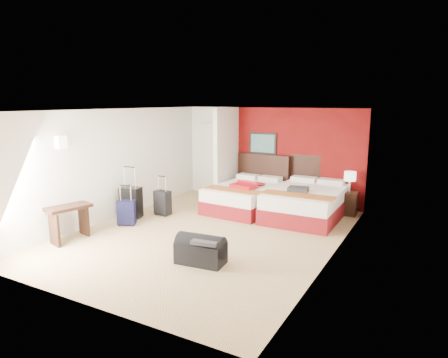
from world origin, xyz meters
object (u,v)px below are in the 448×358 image
Objects in this scene: suitcase_charcoal at (163,204)px; desk at (70,223)px; suitcase_navy at (126,214)px; red_suitcase_open at (248,185)px; table_lamp at (350,182)px; bed_right at (306,204)px; bed_left at (245,198)px; nightstand at (348,203)px; duffel_bag at (201,252)px; suitcase_black at (131,203)px.

desk is at bearing -98.48° from suitcase_charcoal.
suitcase_navy is 0.63× the size of desk.
table_lamp reaches higher than red_suitcase_open.
suitcase_charcoal is at bearing -154.92° from bed_right.
bed_right is 2.74× the size of red_suitcase_open.
bed_left is at bearing 47.16° from suitcase_charcoal.
bed_right is 3.98× the size of suitcase_charcoal.
red_suitcase_open is 1.45× the size of suitcase_charcoal.
duffel_bag is at bearing -112.89° from nightstand.
suitcase_black is 1.70m from desk.
bed_left is at bearing 75.30° from desk.
table_lamp is 5.14m from suitcase_black.
suitcase_black is 0.87× the size of duffel_bag.
table_lamp reaches higher than suitcase_charcoal.
suitcase_navy is (-1.82, -2.29, -0.40)m from red_suitcase_open.
duffel_bag is at bearing -35.94° from suitcase_charcoal.
desk is (-4.39, -4.42, 0.07)m from nightstand.
suitcase_navy is (-4.07, -3.18, -0.54)m from table_lamp.
desk is at bearing 179.66° from duffel_bag.
duffel_bag is at bearing -50.00° from suitcase_navy.
suitcase_charcoal is 0.67× the size of desk.
suitcase_black is 1.34× the size of suitcase_navy.
suitcase_navy is (-3.25, -2.45, -0.07)m from bed_right.
red_suitcase_open is (0.10, -0.10, 0.36)m from bed_left.
suitcase_navy is at bearing -143.21° from bed_right.
table_lamp is at bearing 32.25° from red_suitcase_open.
suitcase_navy is at bearing -96.78° from suitcase_charcoal.
suitcase_navy is (0.28, -0.47, -0.09)m from suitcase_black.
table_lamp reaches higher than desk.
desk is at bearing -101.58° from suitcase_black.
table_lamp is at bearing 41.27° from bed_right.
red_suitcase_open reaches higher than desk.
bed_right is at bearing 19.36° from suitcase_black.
suitcase_black reaches higher than suitcase_charcoal.
nightstand reaches higher than suitcase_navy.
desk is at bearing -137.24° from nightstand.
bed_right reaches higher than bed_left.
nightstand is (2.34, 0.79, -0.03)m from bed_left.
table_lamp is 0.69× the size of suitcase_black.
desk reaches higher than suitcase_navy.
bed_right is 3.98× the size of nightstand.
nightstand is at bearing 0.00° from table_lamp.
desk is (-0.32, -1.24, 0.08)m from suitcase_navy.
nightstand is at bearing 21.93° from suitcase_black.
table_lamp is at bearing 0.00° from nightstand.
suitcase_charcoal is (-1.61, -1.28, -0.39)m from red_suitcase_open.
bed_left is 2.05m from suitcase_charcoal.
bed_right is at bearing 30.18° from suitcase_charcoal.
suitcase_charcoal is at bearing -153.11° from nightstand.
red_suitcase_open is at bearing 96.32° from duffel_bag.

